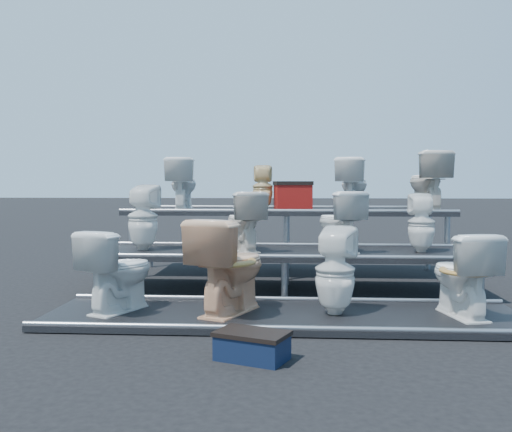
# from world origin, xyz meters

# --- Properties ---
(ground) EXTENTS (80.00, 80.00, 0.00)m
(ground) POSITION_xyz_m (0.00, 0.00, 0.00)
(ground) COLOR black
(ground) RESTS_ON ground
(tier_front) EXTENTS (4.20, 1.20, 0.06)m
(tier_front) POSITION_xyz_m (0.00, -1.30, 0.03)
(tier_front) COLOR black
(tier_front) RESTS_ON ground
(tier_mid) EXTENTS (4.20, 1.20, 0.46)m
(tier_mid) POSITION_xyz_m (0.00, 0.00, 0.23)
(tier_mid) COLOR black
(tier_mid) RESTS_ON ground
(tier_back) EXTENTS (4.20, 1.20, 0.86)m
(tier_back) POSITION_xyz_m (0.00, 1.30, 0.43)
(tier_back) COLOR black
(tier_back) RESTS_ON ground
(toilet_0) EXTENTS (0.67, 0.83, 0.74)m
(toilet_0) POSITION_xyz_m (-1.49, -1.30, 0.43)
(toilet_0) COLOR white
(toilet_0) RESTS_ON tier_front
(toilet_1) EXTENTS (0.77, 0.95, 0.85)m
(toilet_1) POSITION_xyz_m (-0.48, -1.30, 0.48)
(toilet_1) COLOR #EDB387
(toilet_1) RESTS_ON tier_front
(toilet_2) EXTENTS (0.45, 0.45, 0.78)m
(toilet_2) POSITION_xyz_m (0.46, -1.30, 0.45)
(toilet_2) COLOR white
(toilet_2) RESTS_ON tier_front
(toilet_3) EXTENTS (0.55, 0.79, 0.73)m
(toilet_3) POSITION_xyz_m (1.55, -1.30, 0.43)
(toilet_3) COLOR white
(toilet_3) RESTS_ON tier_front
(toilet_4) EXTENTS (0.38, 0.38, 0.74)m
(toilet_4) POSITION_xyz_m (-1.61, 0.00, 0.83)
(toilet_4) COLOR white
(toilet_4) RESTS_ON tier_mid
(toilet_5) EXTENTS (0.58, 0.74, 0.66)m
(toilet_5) POSITION_xyz_m (-0.46, 0.00, 0.79)
(toilet_5) COLOR beige
(toilet_5) RESTS_ON tier_mid
(toilet_6) EXTENTS (0.61, 0.75, 0.67)m
(toilet_6) POSITION_xyz_m (0.59, 0.00, 0.80)
(toilet_6) COLOR white
(toilet_6) RESTS_ON tier_mid
(toilet_7) EXTENTS (0.31, 0.31, 0.65)m
(toilet_7) POSITION_xyz_m (1.49, 0.00, 0.78)
(toilet_7) COLOR white
(toilet_7) RESTS_ON tier_mid
(toilet_8) EXTENTS (0.42, 0.70, 0.69)m
(toilet_8) POSITION_xyz_m (-1.41, 1.30, 1.21)
(toilet_8) COLOR white
(toilet_8) RESTS_ON tier_back
(toilet_9) EXTENTS (0.28, 0.29, 0.60)m
(toilet_9) POSITION_xyz_m (-0.32, 1.30, 1.16)
(toilet_9) COLOR beige
(toilet_9) RESTS_ON tier_back
(toilet_10) EXTENTS (0.54, 0.75, 0.69)m
(toilet_10) POSITION_xyz_m (0.87, 1.30, 1.20)
(toilet_10) COLOR white
(toilet_10) RESTS_ON tier_back
(toilet_11) EXTENTS (0.53, 0.81, 0.77)m
(toilet_11) POSITION_xyz_m (1.84, 1.30, 1.24)
(toilet_11) COLOR beige
(toilet_11) RESTS_ON tier_back
(red_crate) EXTENTS (0.52, 0.44, 0.33)m
(red_crate) POSITION_xyz_m (0.08, 1.22, 1.03)
(red_crate) COLOR maroon
(red_crate) RESTS_ON tier_back
(step_stool) EXTENTS (0.54, 0.43, 0.17)m
(step_stool) POSITION_xyz_m (-0.19, -2.46, 0.08)
(step_stool) COLOR black
(step_stool) RESTS_ON ground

